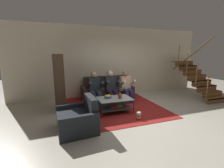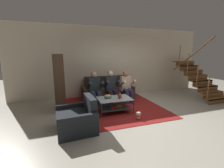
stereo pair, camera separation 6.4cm
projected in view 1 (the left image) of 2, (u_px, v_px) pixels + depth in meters
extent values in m
plane|color=#B8B3A3|center=(141.00, 114.00, 4.54)|extent=(16.80, 16.80, 0.00)
cube|color=beige|center=(114.00, 62.00, 6.53)|extent=(8.40, 0.12, 2.90)
cube|color=brown|center=(215.00, 98.00, 5.63)|extent=(1.04, 0.26, 0.04)
cube|color=brown|center=(218.00, 101.00, 5.53)|extent=(1.04, 0.02, 0.18)
cube|color=brown|center=(210.00, 92.00, 5.83)|extent=(1.04, 0.26, 0.04)
cube|color=brown|center=(212.00, 94.00, 5.73)|extent=(1.04, 0.02, 0.18)
cube|color=brown|center=(204.00, 86.00, 6.03)|extent=(1.04, 0.26, 0.04)
cube|color=brown|center=(207.00, 88.00, 5.94)|extent=(1.04, 0.02, 0.18)
cube|color=brown|center=(199.00, 80.00, 6.23)|extent=(1.04, 0.26, 0.04)
cube|color=brown|center=(202.00, 82.00, 6.14)|extent=(1.04, 0.02, 0.18)
cube|color=brown|center=(195.00, 75.00, 6.43)|extent=(1.04, 0.26, 0.04)
cube|color=brown|center=(197.00, 77.00, 6.34)|extent=(1.04, 0.02, 0.18)
cube|color=brown|center=(190.00, 70.00, 6.63)|extent=(1.04, 0.26, 0.04)
cube|color=brown|center=(192.00, 72.00, 6.54)|extent=(1.04, 0.02, 0.18)
cube|color=brown|center=(186.00, 66.00, 6.83)|extent=(1.04, 0.26, 0.04)
cube|color=brown|center=(188.00, 68.00, 6.74)|extent=(1.04, 0.02, 0.18)
cube|color=brown|center=(182.00, 61.00, 7.03)|extent=(1.04, 0.26, 0.04)
cube|color=brown|center=(184.00, 63.00, 6.94)|extent=(1.04, 0.02, 0.18)
cylinder|color=brown|center=(207.00, 87.00, 5.38)|extent=(0.04, 0.04, 0.90)
cylinder|color=brown|center=(196.00, 75.00, 5.78)|extent=(0.04, 0.04, 0.90)
cylinder|color=brown|center=(187.00, 64.00, 6.19)|extent=(0.04, 0.04, 0.90)
cylinder|color=brown|center=(179.00, 55.00, 6.59)|extent=(0.04, 0.04, 0.90)
cylinder|color=brown|center=(190.00, 56.00, 6.00)|extent=(0.05, 1.82, 1.32)
cube|color=#362724|center=(107.00, 94.00, 6.00)|extent=(1.71, 0.95, 0.41)
cube|color=#2E211E|center=(104.00, 82.00, 6.27)|extent=(1.71, 0.18, 0.47)
cube|color=#362724|center=(84.00, 95.00, 5.70)|extent=(0.13, 0.95, 0.53)
cube|color=#362724|center=(128.00, 91.00, 6.29)|extent=(0.13, 0.95, 0.53)
cylinder|color=navy|center=(94.00, 102.00, 5.05)|extent=(0.14, 0.14, 0.41)
cylinder|color=navy|center=(100.00, 101.00, 5.12)|extent=(0.14, 0.14, 0.41)
cylinder|color=navy|center=(93.00, 93.00, 5.17)|extent=(0.14, 0.42, 0.14)
cylinder|color=navy|center=(98.00, 93.00, 5.23)|extent=(0.14, 0.42, 0.14)
cube|color=#243234|center=(94.00, 85.00, 5.35)|extent=(0.38, 0.22, 0.56)
cylinder|color=#243234|center=(89.00, 85.00, 5.11)|extent=(0.09, 0.49, 0.31)
cylinder|color=#243234|center=(101.00, 84.00, 5.24)|extent=(0.09, 0.49, 0.31)
sphere|color=tan|center=(94.00, 75.00, 5.27)|extent=(0.21, 0.21, 0.21)
ellipsoid|color=black|center=(94.00, 74.00, 5.29)|extent=(0.21, 0.21, 0.13)
cylinder|color=#2B2032|center=(111.00, 100.00, 5.25)|extent=(0.14, 0.14, 0.41)
cylinder|color=#2B2032|center=(116.00, 99.00, 5.31)|extent=(0.14, 0.14, 0.41)
cylinder|color=#2B2032|center=(109.00, 92.00, 5.36)|extent=(0.14, 0.42, 0.14)
cylinder|color=#2B2032|center=(115.00, 92.00, 5.43)|extent=(0.14, 0.42, 0.14)
cube|color=#272D34|center=(110.00, 84.00, 5.54)|extent=(0.38, 0.22, 0.57)
cylinder|color=#272D34|center=(106.00, 84.00, 5.30)|extent=(0.09, 0.49, 0.31)
cylinder|color=#272D34|center=(117.00, 83.00, 5.43)|extent=(0.09, 0.49, 0.31)
sphere|color=beige|center=(110.00, 74.00, 5.46)|extent=(0.21, 0.21, 0.21)
ellipsoid|color=black|center=(110.00, 73.00, 5.48)|extent=(0.21, 0.21, 0.13)
cylinder|color=navy|center=(127.00, 98.00, 5.44)|extent=(0.14, 0.14, 0.41)
cylinder|color=navy|center=(132.00, 98.00, 5.50)|extent=(0.14, 0.14, 0.41)
cylinder|color=navy|center=(125.00, 91.00, 5.56)|extent=(0.14, 0.42, 0.14)
cylinder|color=navy|center=(130.00, 90.00, 5.62)|extent=(0.14, 0.42, 0.14)
cube|color=beige|center=(125.00, 83.00, 5.74)|extent=(0.38, 0.22, 0.54)
cylinder|color=beige|center=(122.00, 83.00, 5.49)|extent=(0.09, 0.49, 0.31)
cylinder|color=beige|center=(132.00, 83.00, 5.62)|extent=(0.09, 0.49, 0.31)
sphere|color=#9D695B|center=(125.00, 74.00, 5.66)|extent=(0.21, 0.21, 0.21)
ellipsoid|color=black|center=(125.00, 73.00, 5.68)|extent=(0.21, 0.21, 0.13)
cube|color=#B0BEBA|center=(115.00, 98.00, 4.63)|extent=(1.03, 0.70, 0.02)
cube|color=#32403D|center=(114.00, 107.00, 4.69)|extent=(0.95, 0.64, 0.02)
cylinder|color=#2D3135|center=(102.00, 111.00, 4.20)|extent=(0.03, 0.03, 0.45)
cylinder|color=#2D3135|center=(134.00, 107.00, 4.52)|extent=(0.03, 0.03, 0.45)
cylinder|color=#2D3135|center=(96.00, 103.00, 4.82)|extent=(0.03, 0.03, 0.45)
cylinder|color=#2D3135|center=(125.00, 100.00, 5.14)|extent=(0.03, 0.03, 0.45)
cube|color=#2450A9|center=(105.00, 106.00, 4.69)|extent=(0.22, 0.19, 0.02)
cube|color=red|center=(114.00, 107.00, 4.59)|extent=(0.19, 0.17, 0.03)
cube|color=gold|center=(120.00, 106.00, 4.73)|extent=(0.18, 0.18, 0.02)
cube|color=#C73733|center=(127.00, 105.00, 4.76)|extent=(0.17, 0.14, 0.03)
cube|color=maroon|center=(111.00, 105.00, 5.29)|extent=(3.17, 3.37, 0.01)
cube|color=#88584B|center=(111.00, 105.00, 5.29)|extent=(1.74, 1.85, 0.00)
ellipsoid|color=maroon|center=(120.00, 96.00, 4.57)|extent=(0.12, 0.12, 0.16)
cylinder|color=maroon|center=(120.00, 93.00, 4.55)|extent=(0.06, 0.06, 0.04)
cube|color=#6B96B6|center=(108.00, 98.00, 4.64)|extent=(0.19, 0.14, 0.03)
cube|color=purple|center=(108.00, 97.00, 4.61)|extent=(0.20, 0.18, 0.03)
cube|color=teal|center=(108.00, 96.00, 4.61)|extent=(0.20, 0.16, 0.02)
cube|color=gold|center=(108.00, 96.00, 4.62)|extent=(0.20, 0.19, 0.02)
cube|color=#473122|center=(60.00, 85.00, 4.37)|extent=(0.30, 0.03, 1.79)
cube|color=#473122|center=(59.00, 80.00, 5.23)|extent=(0.30, 0.03, 1.79)
cube|color=#473122|center=(54.00, 83.00, 4.75)|extent=(0.06, 0.96, 1.79)
cube|color=#473122|center=(61.00, 108.00, 4.97)|extent=(0.33, 0.93, 0.02)
cube|color=#473122|center=(60.00, 98.00, 4.90)|extent=(0.33, 0.93, 0.02)
cube|color=#473122|center=(59.00, 88.00, 4.83)|extent=(0.33, 0.93, 0.02)
cube|color=#473122|center=(59.00, 77.00, 4.76)|extent=(0.33, 0.93, 0.02)
cube|color=#473122|center=(58.00, 66.00, 4.69)|extent=(0.33, 0.93, 0.02)
cube|color=#473122|center=(57.00, 54.00, 4.62)|extent=(0.33, 0.93, 0.02)
cube|color=red|center=(62.00, 109.00, 4.56)|extent=(0.21, 0.05, 0.23)
cube|color=teal|center=(62.00, 109.00, 4.61)|extent=(0.23, 0.06, 0.21)
cube|color=#1C1F2F|center=(61.00, 108.00, 4.64)|extent=(0.27, 0.04, 0.26)
cube|color=#1F2937|center=(62.00, 108.00, 4.69)|extent=(0.20, 0.05, 0.24)
cube|color=#2A2138|center=(62.00, 107.00, 4.74)|extent=(0.20, 0.04, 0.22)
cube|color=red|center=(61.00, 106.00, 4.77)|extent=(0.24, 0.06, 0.30)
cube|color=green|center=(61.00, 107.00, 4.83)|extent=(0.27, 0.06, 0.20)
cube|color=#779FA8|center=(61.00, 106.00, 4.89)|extent=(0.26, 0.06, 0.23)
cube|color=gold|center=(61.00, 104.00, 4.94)|extent=(0.22, 0.04, 0.29)
cube|color=red|center=(61.00, 105.00, 4.99)|extent=(0.22, 0.05, 0.20)
cube|color=#3B8252|center=(61.00, 104.00, 5.03)|extent=(0.22, 0.05, 0.23)
cube|color=orange|center=(61.00, 103.00, 5.07)|extent=(0.24, 0.05, 0.26)
cube|color=#8E3593|center=(61.00, 104.00, 5.12)|extent=(0.24, 0.05, 0.19)
cube|color=purple|center=(61.00, 103.00, 5.16)|extent=(0.23, 0.06, 0.23)
cube|color=black|center=(77.00, 122.00, 3.55)|extent=(0.91, 0.78, 0.43)
cube|color=black|center=(91.00, 104.00, 3.61)|extent=(0.21, 0.74, 0.37)
cube|color=black|center=(74.00, 113.00, 3.92)|extent=(0.87, 0.17, 0.53)
cube|color=black|center=(80.00, 127.00, 3.16)|extent=(0.87, 0.17, 0.53)
cylinder|color=red|center=(139.00, 118.00, 4.20)|extent=(0.13, 0.13, 0.04)
cylinder|color=white|center=(139.00, 117.00, 4.19)|extent=(0.13, 0.13, 0.04)
cylinder|color=red|center=(139.00, 115.00, 4.18)|extent=(0.13, 0.13, 0.04)
cylinder|color=white|center=(139.00, 114.00, 4.17)|extent=(0.13, 0.13, 0.04)
ellipsoid|color=beige|center=(139.00, 113.00, 4.16)|extent=(0.13, 0.13, 0.05)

